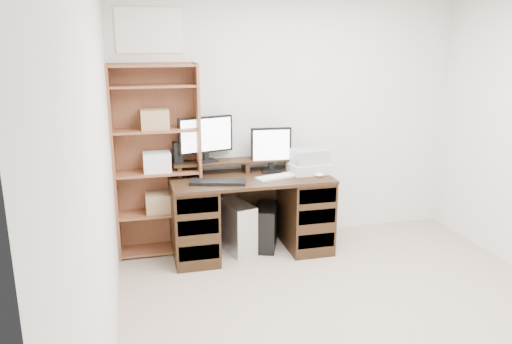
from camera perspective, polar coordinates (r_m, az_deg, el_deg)
name	(u,v)px	position (r m, az deg, el deg)	size (l,w,h in m)	color
room	(388,162)	(3.26, 14.81, 1.12)	(3.54, 4.04, 2.54)	tan
desk	(251,213)	(4.81, -0.62, -4.68)	(1.50, 0.70, 0.75)	black
riser_shelf	(245,162)	(4.87, -1.21, 1.15)	(1.40, 0.22, 0.12)	black
monitor_wide	(206,137)	(4.76, -5.76, 4.06)	(0.54, 0.19, 0.43)	black
monitor_small	(271,148)	(4.84, 1.73, 2.78)	(0.40, 0.16, 0.43)	black
speaker	(178,153)	(4.74, -8.94, 2.19)	(0.08, 0.08, 0.21)	black
keyboard_black	(218,182)	(4.49, -4.38, -1.15)	(0.50, 0.17, 0.03)	black
keyboard_white	(278,177)	(4.67, 2.54, -0.53)	(0.43, 0.13, 0.02)	silver
mouse	(320,175)	(4.74, 7.27, -0.34)	(0.08, 0.05, 0.03)	white
printer	(309,168)	(4.86, 6.08, 0.45)	(0.37, 0.28, 0.09)	#B5B09E
basket	(309,156)	(4.83, 6.12, 1.79)	(0.32, 0.23, 0.14)	#92979C
tower_silver	(236,226)	(4.89, -2.29, -6.23)	(0.21, 0.48, 0.48)	silver
tower_black	(267,227)	(4.95, 1.22, -6.28)	(0.32, 0.46, 0.43)	black
bookshelf	(157,159)	(4.75, -11.28, 1.42)	(0.80, 0.30, 1.80)	brown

